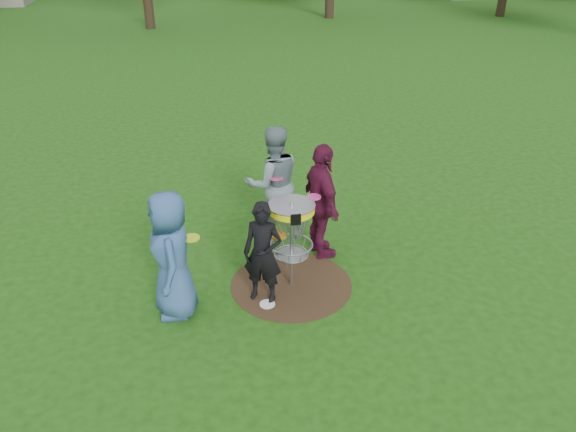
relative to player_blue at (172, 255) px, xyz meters
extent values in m
plane|color=#19470F|center=(1.66, 0.35, -0.91)|extent=(100.00, 100.00, 0.00)
cylinder|color=#47331E|center=(1.66, 0.35, -0.91)|extent=(1.80, 1.80, 0.01)
imported|color=#365A95|center=(0.00, 0.00, 0.00)|extent=(0.62, 0.92, 1.82)
imported|color=black|center=(1.21, 0.09, -0.15)|extent=(0.65, 0.56, 1.51)
imported|color=slate|center=(1.62, 1.84, 0.06)|extent=(1.03, 0.85, 1.95)
imported|color=#561331|center=(2.26, 1.11, 0.03)|extent=(0.65, 1.17, 1.88)
cylinder|color=white|center=(1.24, -0.08, -0.90)|extent=(0.22, 0.22, 0.02)
cylinder|color=#9EA0A5|center=(1.66, 0.35, -0.22)|extent=(0.05, 0.05, 1.38)
cylinder|color=yellow|center=(1.66, 0.35, 0.37)|extent=(0.64, 0.64, 0.10)
cylinder|color=#9EA0A5|center=(1.66, 0.35, 0.43)|extent=(0.66, 0.66, 0.01)
cube|color=black|center=(1.66, 0.02, 0.37)|extent=(0.14, 0.02, 0.16)
torus|color=#9EA0A5|center=(1.66, 0.35, -0.21)|extent=(0.62, 0.62, 0.02)
torus|color=#9EA0A5|center=(1.66, 0.35, -0.37)|extent=(0.50, 0.50, 0.02)
cylinder|color=#9EA0A5|center=(1.66, 0.35, -0.38)|extent=(0.44, 0.44, 0.01)
cylinder|color=#D6E919|center=(0.27, 0.06, 0.21)|extent=(0.22, 0.22, 0.02)
cylinder|color=orange|center=(1.45, 0.23, 0.02)|extent=(0.22, 0.22, 0.02)
cylinder|color=#E33B81|center=(1.62, 1.56, 0.29)|extent=(0.22, 0.22, 0.02)
cylinder|color=#FF43A8|center=(2.09, 0.89, 0.24)|extent=(0.22, 0.22, 0.02)
camera|label=1|loc=(0.47, -6.37, 3.97)|focal=35.00mm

